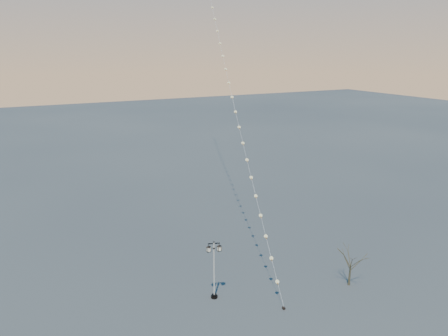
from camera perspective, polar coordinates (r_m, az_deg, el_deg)
ground at (r=35.47m, az=5.74°, el=-19.12°), size 300.00×300.00×0.00m
street_lamp at (r=35.24m, az=-1.40°, el=-13.64°), size 1.31×0.72×5.30m
bare_tree at (r=38.88m, az=17.31°, el=-12.26°), size 2.11×2.11×3.50m
kite_train at (r=53.46m, az=-0.37°, el=17.97°), size 13.46×48.95×44.55m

